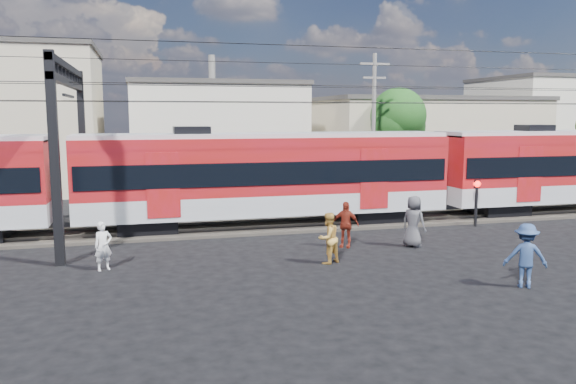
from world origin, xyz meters
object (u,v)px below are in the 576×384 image
pedestrian_c (526,256)px  crossing_signal (477,194)px  commuter_train (271,173)px  pedestrian_a (103,246)px

pedestrian_c → crossing_signal: crossing_signal is taller
commuter_train → crossing_signal: (8.91, -2.13, -0.94)m
commuter_train → pedestrian_c: commuter_train is taller
commuter_train → pedestrian_a: commuter_train is taller
pedestrian_a → pedestrian_c: 12.91m
pedestrian_a → pedestrian_c: size_ratio=0.84×
commuter_train → pedestrian_a: (-6.76, -5.48, -1.61)m
crossing_signal → pedestrian_c: bearing=-114.3°
pedestrian_a → crossing_signal: crossing_signal is taller
commuter_train → crossing_signal: size_ratio=23.88×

